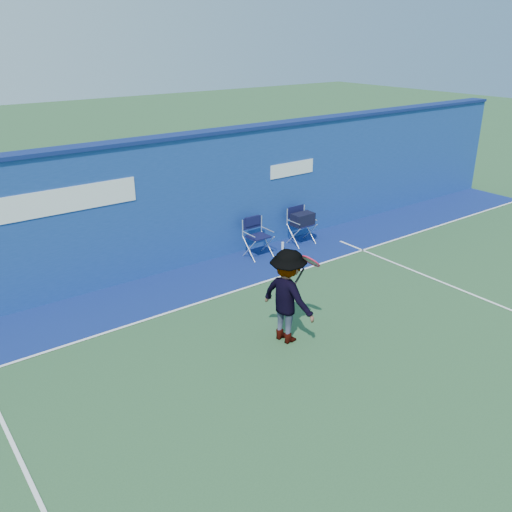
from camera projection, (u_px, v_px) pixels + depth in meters
ground at (317, 370)px, 8.93m from camera, size 80.00×80.00×0.00m
stadium_wall at (163, 205)px, 12.19m from camera, size 24.00×0.50×3.08m
out_of_bounds_strip at (191, 284)px, 11.96m from camera, size 24.00×1.80×0.01m
court_lines at (294, 353)px, 9.37m from camera, size 24.00×12.00×0.01m
directors_chair_left at (258, 244)px, 13.31m from camera, size 0.58×0.54×0.98m
directors_chair_right at (302, 229)px, 14.09m from camera, size 0.58×0.52×0.97m
water_bottle at (283, 246)px, 13.76m from camera, size 0.07×0.07×0.22m
tennis_player at (288, 296)px, 9.49m from camera, size 0.97×1.21×1.74m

